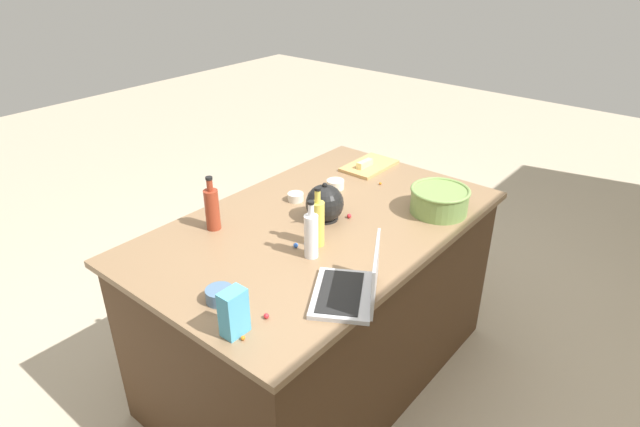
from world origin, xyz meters
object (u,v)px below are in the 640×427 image
bottle_vinegar (311,235)px  bottle_soy (212,208)px  ramekin_medium (335,184)px  cutting_board (369,166)px  laptop (354,287)px  butter_stick_left (365,164)px  bottle_oil (318,222)px  kettle (325,204)px  ramekin_small (296,197)px  mixing_bowl_large (439,200)px  candy_bag (234,313)px  ramekin_wide (220,295)px

bottle_vinegar → bottle_soy: same height
ramekin_medium → cutting_board: bearing=-175.7°
laptop → butter_stick_left: laptop is taller
bottle_oil → ramekin_medium: (-0.50, -0.29, -0.09)m
bottle_soy → kettle: bearing=139.9°
ramekin_small → laptop: bearing=56.5°
mixing_bowl_large → bottle_soy: bottle_soy is taller
bottle_oil → bottle_soy: (0.19, -0.46, -0.01)m
ramekin_medium → bottle_vinegar: bearing=29.6°
cutting_board → ramekin_medium: (0.35, 0.03, 0.01)m
candy_bag → laptop: bearing=155.4°
kettle → bottle_soy: bearing=-40.1°
mixing_bowl_large → butter_stick_left: mixing_bowl_large is taller
kettle → ramekin_small: size_ratio=2.67×
bottle_soy → ramekin_medium: bearing=166.9°
laptop → ramekin_medium: laptop is taller
bottle_vinegar → kettle: size_ratio=1.20×
cutting_board → ramekin_small: ramekin_small is taller
mixing_bowl_large → cutting_board: bearing=-113.0°
kettle → bottle_oil: bearing=32.0°
laptop → cutting_board: (-1.06, -0.67, -0.04)m
bottle_vinegar → butter_stick_left: bottle_vinegar is taller
candy_bag → bottle_oil: bearing=-165.9°
mixing_bowl_large → candy_bag: bearing=-4.6°
laptop → bottle_soy: size_ratio=1.48×
cutting_board → ramekin_wide: (1.39, 0.30, 0.02)m
mixing_bowl_large → ramekin_wide: size_ratio=2.76×
laptop → kettle: (-0.41, -0.47, 0.03)m
ramekin_medium → bottle_soy: bearing=-13.1°
cutting_board → ramekin_wide: bearing=12.3°
bottle_oil → bottle_vinegar: size_ratio=1.06×
mixing_bowl_large → kettle: bearing=-43.2°
bottle_vinegar → ramekin_small: bearing=-131.0°
ramekin_wide → candy_bag: bearing=64.2°
butter_stick_left → mixing_bowl_large: bearing=71.0°
laptop → bottle_soy: 0.80m
bottle_oil → butter_stick_left: size_ratio=2.47×
bottle_oil → butter_stick_left: (-0.80, -0.32, -0.07)m
ramekin_medium → laptop: bearing=42.1°
bottle_vinegar → bottle_soy: 0.51m
kettle → butter_stick_left: size_ratio=1.94×
ramekin_small → ramekin_medium: size_ratio=0.87×
mixing_bowl_large → ramekin_medium: bearing=-79.1°
laptop → bottle_oil: 0.41m
bottle_vinegar → ramekin_medium: (-0.59, -0.34, -0.08)m
laptop → mixing_bowl_large: 0.82m
bottle_vinegar → butter_stick_left: (-0.89, -0.36, -0.07)m
ramekin_medium → bottle_oil: bearing=30.6°
cutting_board → ramekin_medium: ramekin_medium is taller
mixing_bowl_large → candy_bag: candy_bag is taller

